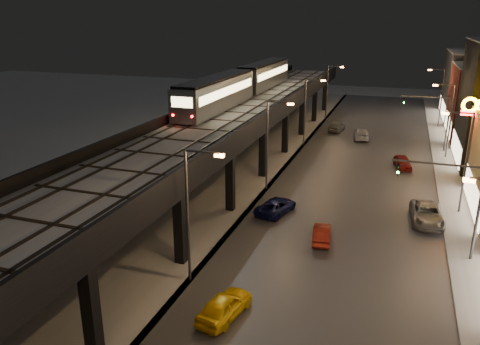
% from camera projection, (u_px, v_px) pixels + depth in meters
% --- Properties ---
extents(road_surface, '(17.00, 120.00, 0.06)m').
position_uv_depth(road_surface, '(354.00, 186.00, 47.88)').
color(road_surface, '#46474D').
rests_on(road_surface, ground).
extents(sidewalk_right, '(4.00, 120.00, 0.14)m').
position_uv_depth(sidewalk_right, '(460.00, 197.00, 44.75)').
color(sidewalk_right, '#9FA1A8').
rests_on(sidewalk_right, ground).
extents(under_viaduct_pavement, '(11.00, 120.00, 0.06)m').
position_uv_depth(under_viaduct_pavement, '(231.00, 172.00, 52.09)').
color(under_viaduct_pavement, '#9FA1A8').
rests_on(under_viaduct_pavement, ground).
extents(elevated_viaduct, '(9.00, 100.00, 6.30)m').
position_uv_depth(elevated_viaduct, '(219.00, 129.00, 47.50)').
color(elevated_viaduct, black).
rests_on(elevated_viaduct, ground).
extents(viaduct_trackbed, '(8.40, 100.00, 0.32)m').
position_uv_depth(viaduct_trackbed, '(220.00, 122.00, 47.37)').
color(viaduct_trackbed, '#B2B7C1').
rests_on(viaduct_trackbed, elevated_viaduct).
extents(viaduct_parapet_streetside, '(0.30, 100.00, 1.10)m').
position_uv_depth(viaduct_parapet_streetside, '(261.00, 120.00, 45.89)').
color(viaduct_parapet_streetside, black).
rests_on(viaduct_parapet_streetside, elevated_viaduct).
extents(viaduct_parapet_far, '(0.30, 100.00, 1.10)m').
position_uv_depth(viaduct_parapet_far, '(181.00, 114.00, 48.61)').
color(viaduct_parapet_far, black).
rests_on(viaduct_parapet_far, elevated_viaduct).
extents(streetlight_left_1, '(2.57, 0.28, 9.00)m').
position_uv_depth(streetlight_left_1, '(191.00, 207.00, 28.99)').
color(streetlight_left_1, '#38383A').
rests_on(streetlight_left_1, ground).
extents(streetlight_left_2, '(2.57, 0.28, 9.00)m').
position_uv_depth(streetlight_left_2, '(270.00, 139.00, 45.13)').
color(streetlight_left_2, '#38383A').
rests_on(streetlight_left_2, ground).
extents(streetlight_right_2, '(2.56, 0.28, 9.00)m').
position_uv_depth(streetlight_right_2, '(464.00, 156.00, 39.78)').
color(streetlight_right_2, '#38383A').
rests_on(streetlight_right_2, ground).
extents(streetlight_left_3, '(2.57, 0.28, 9.00)m').
position_uv_depth(streetlight_left_3, '(307.00, 107.00, 61.26)').
color(streetlight_left_3, '#38383A').
rests_on(streetlight_left_3, ground).
extents(streetlight_right_3, '(2.56, 0.28, 9.00)m').
position_uv_depth(streetlight_right_3, '(449.00, 116.00, 55.91)').
color(streetlight_right_3, '#38383A').
rests_on(streetlight_right_3, ground).
extents(streetlight_left_4, '(2.57, 0.28, 9.00)m').
position_uv_depth(streetlight_left_4, '(329.00, 89.00, 77.39)').
color(streetlight_left_4, '#38383A').
rests_on(streetlight_left_4, ground).
extents(streetlight_right_4, '(2.56, 0.28, 9.00)m').
position_uv_depth(streetlight_right_4, '(440.00, 94.00, 72.04)').
color(streetlight_right_4, '#38383A').
rests_on(streetlight_right_4, ground).
extents(traffic_light_rig_a, '(6.10, 0.34, 7.00)m').
position_uv_depth(traffic_light_rig_a, '(461.00, 200.00, 32.22)').
color(traffic_light_rig_a, '#38383A').
rests_on(traffic_light_rig_a, ground).
extents(traffic_light_rig_b, '(6.10, 0.34, 7.00)m').
position_uv_depth(traffic_light_rig_b, '(439.00, 117.00, 59.10)').
color(traffic_light_rig_b, '#38383A').
rests_on(traffic_light_rig_b, ground).
extents(subway_train, '(2.99, 36.80, 3.57)m').
position_uv_depth(subway_train, '(244.00, 82.00, 60.91)').
color(subway_train, gray).
rests_on(subway_train, viaduct_trackbed).
extents(car_taxi, '(2.45, 4.48, 1.44)m').
position_uv_depth(car_taxi, '(224.00, 306.00, 26.75)').
color(car_taxi, yellow).
rests_on(car_taxi, ground).
extents(car_near_white, '(1.81, 3.89, 1.23)m').
position_uv_depth(car_near_white, '(322.00, 234.00, 35.91)').
color(car_near_white, maroon).
rests_on(car_near_white, ground).
extents(car_mid_silver, '(3.24, 5.04, 1.29)m').
position_uv_depth(car_mid_silver, '(276.00, 207.00, 41.03)').
color(car_mid_silver, '#0F1347').
rests_on(car_mid_silver, ground).
extents(car_mid_dark, '(2.54, 5.39, 1.52)m').
position_uv_depth(car_mid_dark, '(361.00, 134.00, 66.09)').
color(car_mid_dark, silver).
rests_on(car_mid_dark, ground).
extents(car_far_white, '(2.34, 4.62, 1.51)m').
position_uv_depth(car_far_white, '(337.00, 126.00, 70.66)').
color(car_far_white, gray).
rests_on(car_far_white, ground).
extents(car_onc_dark, '(2.85, 5.57, 1.51)m').
position_uv_depth(car_onc_dark, '(427.00, 215.00, 39.11)').
color(car_onc_dark, gray).
rests_on(car_onc_dark, ground).
extents(car_onc_red, '(2.41, 4.34, 1.40)m').
position_uv_depth(car_onc_red, '(403.00, 162.00, 53.36)').
color(car_onc_red, maroon).
rests_on(car_onc_red, ground).
extents(sign_mcdonalds, '(2.76, 0.49, 9.29)m').
position_uv_depth(sign_mcdonalds, '(475.00, 117.00, 44.52)').
color(sign_mcdonalds, '#38383A').
rests_on(sign_mcdonalds, ground).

